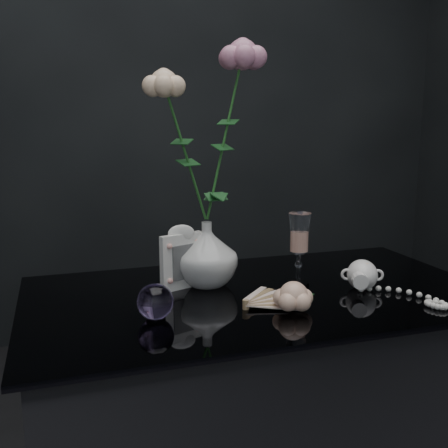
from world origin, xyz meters
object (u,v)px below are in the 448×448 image
object	(u,v)px
paperweight	(155,302)
pearl_jar	(362,273)
vase	(207,254)
loose_rose	(293,296)
picture_frame	(182,257)
wine_glass	(299,249)

from	to	relation	value
paperweight	pearl_jar	world-z (taller)	same
vase	loose_rose	bearing A→B (deg)	-61.46
vase	pearl_jar	world-z (taller)	vase
picture_frame	paperweight	distance (m)	0.20
picture_frame	pearl_jar	bearing A→B (deg)	-38.05
picture_frame	pearl_jar	xyz separation A→B (m)	(0.40, -0.13, -0.04)
vase	loose_rose	distance (m)	0.26
loose_rose	pearl_jar	xyz separation A→B (m)	(0.22, 0.09, 0.01)
picture_frame	paperweight	xyz separation A→B (m)	(-0.09, -0.17, -0.04)
wine_glass	picture_frame	size ratio (longest dim) A/B	1.14
vase	loose_rose	size ratio (longest dim) A/B	0.84
picture_frame	loose_rose	bearing A→B (deg)	-69.63
vase	wine_glass	size ratio (longest dim) A/B	0.88
vase	pearl_jar	bearing A→B (deg)	-22.05
pearl_jar	wine_glass	bearing A→B (deg)	172.14
wine_glass	loose_rose	world-z (taller)	wine_glass
loose_rose	picture_frame	bearing A→B (deg)	129.13
loose_rose	pearl_jar	distance (m)	0.23
loose_rose	wine_glass	bearing A→B (deg)	59.85
wine_glass	picture_frame	distance (m)	0.28
picture_frame	pearl_jar	size ratio (longest dim) A/B	0.60
loose_rose	paperweight	bearing A→B (deg)	170.32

